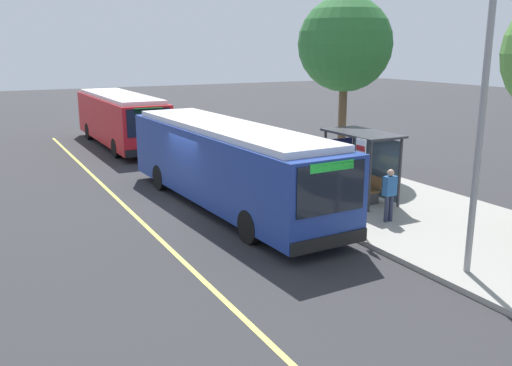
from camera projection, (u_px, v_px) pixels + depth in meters
name	position (u px, v px, depth m)	size (l,w,h in m)	color
ground_plane	(193.00, 205.00, 19.93)	(120.00, 120.00, 0.00)	#2B2B2D
sidewalk_curb	(330.00, 184.00, 22.62)	(44.00, 6.40, 0.15)	gray
lane_stripe_center	(133.00, 213.00, 18.93)	(36.00, 0.14, 0.01)	#E0D64C
transit_bus_main	(227.00, 163.00, 19.30)	(11.90, 3.10, 2.95)	navy
transit_bus_second	(121.00, 118.00, 31.37)	(10.76, 2.66, 2.95)	red
bus_shelter	(362.00, 151.00, 19.86)	(2.90, 1.60, 2.48)	#333338
waiting_bench	(363.00, 186.00, 20.02)	(1.60, 0.48, 0.95)	brown
route_sign_post	(360.00, 171.00, 16.43)	(0.44, 0.08, 2.80)	#333338
pedestrian_commuter	(390.00, 192.00, 17.38)	(0.24, 0.40, 1.69)	#282D47
street_tree_downstreet	(345.00, 45.00, 23.74)	(4.05, 4.05, 7.52)	brown
utility_pole	(479.00, 144.00, 12.93)	(0.16, 0.16, 6.40)	gray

